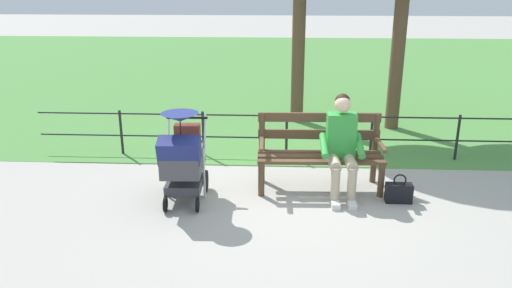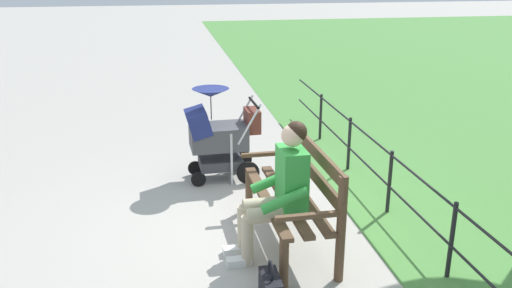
% 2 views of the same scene
% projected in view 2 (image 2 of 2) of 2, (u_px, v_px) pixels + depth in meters
% --- Properties ---
extents(ground_plane, '(60.00, 60.00, 0.00)m').
position_uv_depth(ground_plane, '(275.00, 221.00, 5.58)').
color(ground_plane, '#ADA89E').
extents(park_bench, '(1.61, 0.64, 0.96)m').
position_uv_depth(park_bench, '(297.00, 190.00, 5.04)').
color(park_bench, brown).
rests_on(park_bench, ground).
extents(person_on_bench, '(0.54, 0.74, 1.28)m').
position_uv_depth(person_on_bench, '(280.00, 187.00, 4.72)').
color(person_on_bench, tan).
rests_on(person_on_bench, ground).
extents(stroller, '(0.53, 0.91, 1.15)m').
position_uv_depth(stroller, '(218.00, 133.00, 6.49)').
color(stroller, black).
rests_on(stroller, ground).
extents(handbag, '(0.32, 0.14, 0.37)m').
position_uv_depth(handbag, '(271.00, 288.00, 4.21)').
color(handbag, black).
rests_on(handbag, ground).
extents(park_fence, '(7.68, 0.04, 0.70)m').
position_uv_depth(park_fence, '(401.00, 186.00, 5.39)').
color(park_fence, black).
rests_on(park_fence, ground).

